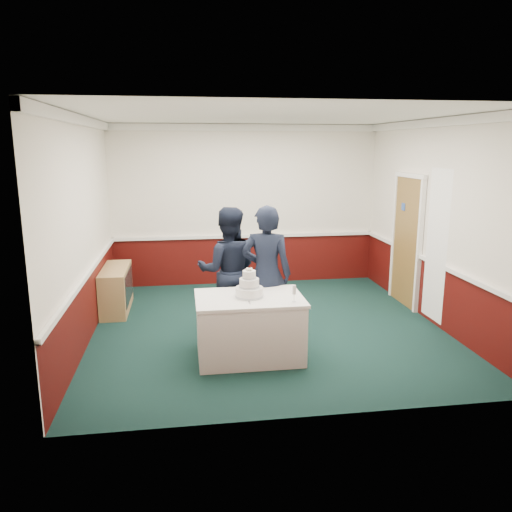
{
  "coord_description": "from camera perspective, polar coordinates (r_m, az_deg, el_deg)",
  "views": [
    {
      "loc": [
        -1.18,
        -6.82,
        2.61
      ],
      "look_at": [
        -0.18,
        -0.1,
        1.1
      ],
      "focal_mm": 35.0,
      "sensor_mm": 36.0,
      "label": 1
    }
  ],
  "objects": [
    {
      "name": "cake_knife",
      "position": [
        5.96,
        -0.81,
        -5.22
      ],
      "size": [
        0.02,
        0.22,
        0.0
      ],
      "primitive_type": "cube",
      "rotation": [
        0.0,
        0.0,
        0.01
      ],
      "color": "silver",
      "rests_on": "cake_table"
    },
    {
      "name": "person_woman",
      "position": [
        6.68,
        1.19,
        -2.06
      ],
      "size": [
        0.77,
        0.61,
        1.85
      ],
      "primitive_type": "imported",
      "rotation": [
        0.0,
        0.0,
        2.86
      ],
      "color": "black",
      "rests_on": "ground"
    },
    {
      "name": "wedding_cake",
      "position": [
        6.12,
        -0.78,
        -3.69
      ],
      "size": [
        0.35,
        0.35,
        0.36
      ],
      "color": "white",
      "rests_on": "cake_table"
    },
    {
      "name": "sideboard",
      "position": [
        8.35,
        -15.68,
        -3.66
      ],
      "size": [
        0.41,
        1.2,
        0.7
      ],
      "color": "#9A7C4B",
      "rests_on": "ground"
    },
    {
      "name": "ground",
      "position": [
        7.4,
        1.31,
        -8.13
      ],
      "size": [
        5.0,
        5.0,
        0.0
      ],
      "primitive_type": "plane",
      "color": "black",
      "rests_on": "ground"
    },
    {
      "name": "room_shell",
      "position": [
        7.57,
        1.19,
        7.64
      ],
      "size": [
        5.0,
        5.0,
        3.0
      ],
      "color": "silver",
      "rests_on": "ground"
    },
    {
      "name": "champagne_flute",
      "position": [
        5.94,
        4.38,
        -3.97
      ],
      "size": [
        0.05,
        0.05,
        0.21
      ],
      "color": "silver",
      "rests_on": "cake_table"
    },
    {
      "name": "cake_table",
      "position": [
        6.28,
        -0.77,
        -8.07
      ],
      "size": [
        1.32,
        0.92,
        0.79
      ],
      "color": "white",
      "rests_on": "ground"
    },
    {
      "name": "person_man",
      "position": [
        7.01,
        -3.21,
        -1.66
      ],
      "size": [
        0.93,
        0.76,
        1.79
      ],
      "primitive_type": "imported",
      "rotation": [
        0.0,
        0.0,
        3.05
      ],
      "color": "black",
      "rests_on": "ground"
    }
  ]
}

